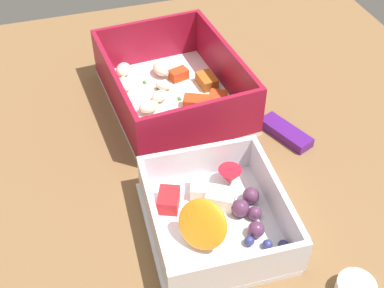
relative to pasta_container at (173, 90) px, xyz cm
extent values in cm
cube|color=brown|center=(11.92, -1.77, -3.16)|extent=(80.00, 80.00, 2.00)
cube|color=white|center=(-0.15, 0.06, -1.86)|extent=(21.68, 17.28, 0.60)
cube|color=maroon|center=(-10.08, -0.70, 1.64)|extent=(1.81, 15.75, 6.40)
cube|color=maroon|center=(9.79, 0.83, 1.64)|extent=(1.81, 15.75, 6.40)
cube|color=maroon|center=(-0.73, 7.62, 1.64)|extent=(19.32, 2.08, 6.40)
cube|color=maroon|center=(0.44, -7.49, 1.64)|extent=(19.32, 2.08, 6.40)
ellipsoid|color=beige|center=(-0.10, -1.68, -0.69)|extent=(2.84, 3.02, 1.24)
ellipsoid|color=beige|center=(-3.86, -5.71, -0.56)|extent=(3.08, 2.34, 1.43)
ellipsoid|color=beige|center=(4.13, -0.79, -0.60)|extent=(2.61, 3.17, 1.37)
ellipsoid|color=beige|center=(6.53, 0.30, -0.64)|extent=(3.19, 3.06, 1.31)
ellipsoid|color=beige|center=(-5.76, -0.04, -0.51)|extent=(3.44, 2.80, 1.50)
ellipsoid|color=beige|center=(5.37, -3.86, -0.72)|extent=(2.18, 2.71, 1.19)
ellipsoid|color=beige|center=(-2.35, -0.62, -0.80)|extent=(2.34, 2.62, 1.08)
ellipsoid|color=beige|center=(1.75, -3.67, -0.63)|extent=(2.35, 2.98, 1.33)
ellipsoid|color=beige|center=(-7.30, -5.09, -0.57)|extent=(3.36, 2.89, 1.42)
ellipsoid|color=beige|center=(-0.89, -5.67, -0.79)|extent=(2.44, 1.91, 1.10)
ellipsoid|color=beige|center=(8.24, -4.33, -0.71)|extent=(2.96, 2.70, 1.21)
cube|color=red|center=(-4.27, 2.05, -0.86)|extent=(2.23, 2.79, 1.39)
cube|color=red|center=(2.87, 2.42, -0.70)|extent=(3.25, 3.97, 1.72)
cube|color=#AD5B1E|center=(-1.68, 5.28, -0.83)|extent=(3.40, 2.44, 1.46)
cube|color=red|center=(6.80, 2.76, -0.86)|extent=(3.69, 3.20, 1.40)
cube|color=red|center=(2.48, 5.32, -0.99)|extent=(3.73, 3.42, 1.14)
cube|color=#387A33|center=(-6.78, -0.08, -1.46)|extent=(0.60, 0.40, 0.20)
cube|color=#387A33|center=(-4.71, -2.75, -1.46)|extent=(0.60, 0.40, 0.20)
cube|color=#387A33|center=(-2.75, -1.26, -1.46)|extent=(0.60, 0.40, 0.20)
cube|color=#387A33|center=(5.10, -1.46, -1.46)|extent=(0.60, 0.40, 0.20)
cube|color=#387A33|center=(5.90, -0.98, -1.46)|extent=(0.60, 0.40, 0.20)
cube|color=#387A33|center=(0.30, 0.81, -1.46)|extent=(0.60, 0.40, 0.20)
cube|color=white|center=(21.27, -1.40, -1.86)|extent=(15.65, 13.94, 0.60)
cube|color=white|center=(14.04, -1.08, 0.48)|extent=(1.19, 13.29, 4.07)
cube|color=white|center=(28.50, -1.72, 0.48)|extent=(1.19, 13.29, 4.07)
cube|color=white|center=(21.55, 4.93, 0.48)|extent=(13.88, 1.22, 4.07)
cube|color=white|center=(20.99, -7.73, 0.48)|extent=(13.88, 1.22, 4.07)
ellipsoid|color=orange|center=(22.97, -3.50, 1.07)|extent=(6.34, 6.29, 5.07)
cube|color=#F4EACC|center=(16.84, -2.16, -0.79)|extent=(3.06, 2.69, 1.53)
cube|color=red|center=(17.53, -5.41, -0.70)|extent=(3.49, 3.11, 1.73)
cube|color=#F4EACC|center=(18.95, -0.16, -0.67)|extent=(3.45, 3.69, 1.78)
sphere|color=#562D4C|center=(23.82, 1.85, -0.72)|extent=(1.68, 1.68, 1.68)
sphere|color=#562D4C|center=(19.57, 3.02, -0.67)|extent=(1.79, 1.79, 1.79)
sphere|color=#562D4C|center=(21.75, 2.58, -0.83)|extent=(1.45, 1.45, 1.45)
sphere|color=#562D4C|center=(20.86, 1.31, -0.61)|extent=(1.90, 1.90, 1.90)
cone|color=red|center=(16.41, 1.80, -0.52)|extent=(2.59, 2.59, 2.07)
sphere|color=navy|center=(24.69, 0.78, -1.05)|extent=(1.03, 1.03, 1.03)
sphere|color=navy|center=(25.60, 2.33, -1.06)|extent=(1.00, 1.00, 1.00)
sphere|color=navy|center=(26.19, 3.73, -1.00)|extent=(1.12, 1.12, 1.12)
cube|color=#51197A|center=(10.55, 11.37, -1.56)|extent=(7.39, 4.89, 1.20)
camera|label=1|loc=(51.73, -13.55, 39.65)|focal=47.57mm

